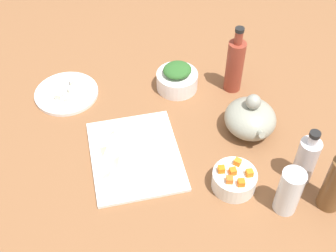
{
  "coord_description": "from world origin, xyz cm",
  "views": [
    {
      "loc": [
        88.39,
        -19.26,
        103.63
      ],
      "look_at": [
        0.0,
        0.0,
        8.0
      ],
      "focal_mm": 46.7,
      "sensor_mm": 36.0,
      "label": 1
    }
  ],
  "objects_px": {
    "cutting_board": "(135,155)",
    "plate_tofu": "(67,93)",
    "bowl_greens": "(177,81)",
    "teapot": "(250,118)",
    "bottle_0": "(306,160)",
    "drinking_glass_0": "(289,192)",
    "bowl_carrots": "(234,180)",
    "bottle_1": "(235,65)"
  },
  "relations": [
    {
      "from": "bowl_greens",
      "to": "bottle_0",
      "type": "height_order",
      "value": "bottle_0"
    },
    {
      "from": "plate_tofu",
      "to": "drinking_glass_0",
      "type": "bearing_deg",
      "value": 43.41
    },
    {
      "from": "cutting_board",
      "to": "bottle_1",
      "type": "distance_m",
      "value": 0.45
    },
    {
      "from": "plate_tofu",
      "to": "bowl_greens",
      "type": "bearing_deg",
      "value": 83.32
    },
    {
      "from": "plate_tofu",
      "to": "bowl_carrots",
      "type": "xyz_separation_m",
      "value": [
        0.48,
        0.43,
        0.02
      ]
    },
    {
      "from": "cutting_board",
      "to": "drinking_glass_0",
      "type": "bearing_deg",
      "value": 54.42
    },
    {
      "from": "plate_tofu",
      "to": "teapot",
      "type": "bearing_deg",
      "value": 62.25
    },
    {
      "from": "cutting_board",
      "to": "plate_tofu",
      "type": "relative_size",
      "value": 1.48
    },
    {
      "from": "bottle_0",
      "to": "bottle_1",
      "type": "distance_m",
      "value": 0.41
    },
    {
      "from": "bowl_carrots",
      "to": "teapot",
      "type": "bearing_deg",
      "value": 149.82
    },
    {
      "from": "plate_tofu",
      "to": "teapot",
      "type": "xyz_separation_m",
      "value": [
        0.29,
        0.55,
        0.05
      ]
    },
    {
      "from": "bowl_greens",
      "to": "cutting_board",
      "type": "bearing_deg",
      "value": -34.76
    },
    {
      "from": "teapot",
      "to": "bottle_0",
      "type": "xyz_separation_m",
      "value": [
        0.21,
        0.08,
        0.02
      ]
    },
    {
      "from": "bottle_0",
      "to": "drinking_glass_0",
      "type": "xyz_separation_m",
      "value": [
        0.09,
        -0.08,
        -0.01
      ]
    },
    {
      "from": "bowl_carrots",
      "to": "bottle_0",
      "type": "bearing_deg",
      "value": 86.81
    },
    {
      "from": "bowl_carrots",
      "to": "bottle_0",
      "type": "height_order",
      "value": "bottle_0"
    },
    {
      "from": "cutting_board",
      "to": "bowl_greens",
      "type": "bearing_deg",
      "value": 145.24
    },
    {
      "from": "bowl_greens",
      "to": "bottle_1",
      "type": "bearing_deg",
      "value": 77.27
    },
    {
      "from": "bottle_0",
      "to": "bowl_greens",
      "type": "bearing_deg",
      "value": -150.33
    },
    {
      "from": "bowl_carrots",
      "to": "bottle_1",
      "type": "bearing_deg",
      "value": 162.5
    },
    {
      "from": "bowl_greens",
      "to": "plate_tofu",
      "type": "bearing_deg",
      "value": -96.68
    },
    {
      "from": "plate_tofu",
      "to": "bottle_0",
      "type": "height_order",
      "value": "bottle_0"
    },
    {
      "from": "bowl_greens",
      "to": "bottle_0",
      "type": "distance_m",
      "value": 0.52
    },
    {
      "from": "plate_tofu",
      "to": "bottle_1",
      "type": "xyz_separation_m",
      "value": [
        0.09,
        0.56,
        0.09
      ]
    },
    {
      "from": "bowl_greens",
      "to": "bottle_1",
      "type": "xyz_separation_m",
      "value": [
        0.04,
        0.18,
        0.07
      ]
    },
    {
      "from": "bowl_greens",
      "to": "drinking_glass_0",
      "type": "height_order",
      "value": "drinking_glass_0"
    },
    {
      "from": "bowl_carrots",
      "to": "drinking_glass_0",
      "type": "relative_size",
      "value": 0.85
    },
    {
      "from": "cutting_board",
      "to": "drinking_glass_0",
      "type": "xyz_separation_m",
      "value": [
        0.26,
        0.36,
        0.07
      ]
    },
    {
      "from": "teapot",
      "to": "drinking_glass_0",
      "type": "distance_m",
      "value": 0.29
    },
    {
      "from": "teapot",
      "to": "bowl_carrots",
      "type": "bearing_deg",
      "value": -30.18
    },
    {
      "from": "bowl_carrots",
      "to": "bottle_0",
      "type": "relative_size",
      "value": 0.66
    },
    {
      "from": "drinking_glass_0",
      "to": "teapot",
      "type": "bearing_deg",
      "value": 179.88
    },
    {
      "from": "bottle_0",
      "to": "teapot",
      "type": "bearing_deg",
      "value": -157.92
    },
    {
      "from": "cutting_board",
      "to": "bottle_1",
      "type": "relative_size",
      "value": 1.3
    },
    {
      "from": "bowl_greens",
      "to": "teapot",
      "type": "height_order",
      "value": "teapot"
    },
    {
      "from": "bowl_greens",
      "to": "bowl_carrots",
      "type": "bearing_deg",
      "value": 7.77
    },
    {
      "from": "bowl_carrots",
      "to": "plate_tofu",
      "type": "bearing_deg",
      "value": -137.97
    },
    {
      "from": "plate_tofu",
      "to": "drinking_glass_0",
      "type": "height_order",
      "value": "drinking_glass_0"
    },
    {
      "from": "cutting_board",
      "to": "plate_tofu",
      "type": "distance_m",
      "value": 0.37
    },
    {
      "from": "plate_tofu",
      "to": "bowl_carrots",
      "type": "bearing_deg",
      "value": 42.03
    },
    {
      "from": "bottle_0",
      "to": "bowl_carrots",
      "type": "bearing_deg",
      "value": -93.19
    },
    {
      "from": "plate_tofu",
      "to": "bottle_0",
      "type": "bearing_deg",
      "value": 51.98
    }
  ]
}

